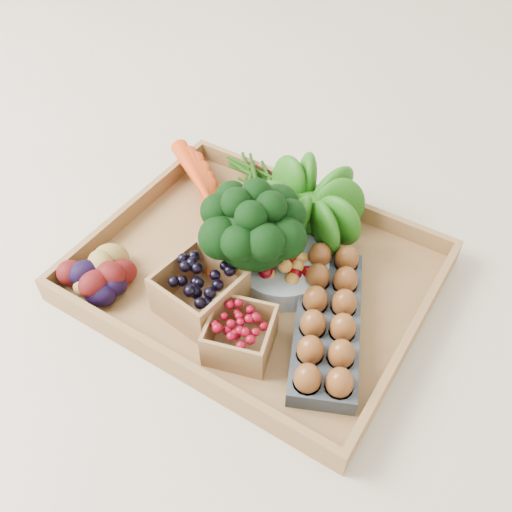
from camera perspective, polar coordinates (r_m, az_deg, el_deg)
The scene contains 10 objects.
ground at distance 0.97m, azimuth -0.00°, elevation -2.42°, with size 4.00×4.00×0.00m, color beige.
tray at distance 0.97m, azimuth -0.00°, elevation -2.13°, with size 0.55×0.45×0.01m, color olive.
carrots at distance 1.04m, azimuth -4.70°, elevation 4.91°, with size 0.23×0.16×0.05m, color red, non-canonical shape.
lettuce at distance 0.99m, azimuth 5.20°, elevation 5.29°, with size 0.14×0.14×0.14m, color #17480B.
broccoli at distance 0.91m, azimuth -0.21°, elevation 0.77°, with size 0.17×0.17×0.13m, color black, non-canonical shape.
cherry_bowl at distance 0.94m, azimuth 2.63°, elevation -1.26°, with size 0.15×0.15×0.04m, color #8C9EA5.
egg_carton at distance 0.88m, azimuth 7.12°, elevation -6.81°, with size 0.10×0.28×0.03m, color #383F47.
potatoes at distance 0.95m, azimuth -15.63°, elevation -1.61°, with size 0.14×0.14×0.08m, color #430A0B, non-canonical shape.
punnet_blackberry at distance 0.89m, azimuth -5.66°, elevation -3.55°, with size 0.11×0.11×0.08m, color black.
punnet_raspberry at distance 0.85m, azimuth -1.60°, elevation -7.88°, with size 0.09×0.09×0.06m, color maroon.
Camera 1 is at (0.34, -0.54, 0.74)m, focal length 40.00 mm.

